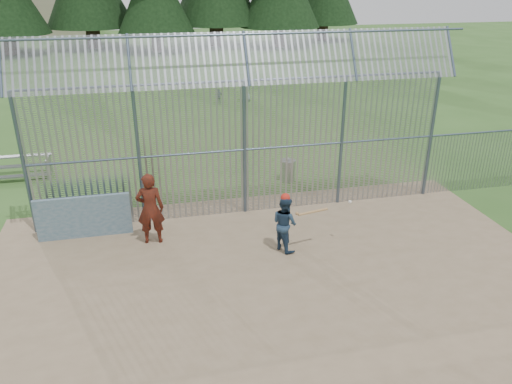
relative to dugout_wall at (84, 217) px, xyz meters
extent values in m
plane|color=#2D511E|center=(4.60, -2.90, -0.62)|extent=(120.00, 120.00, 0.00)
cube|color=#756047|center=(4.60, -3.40, -0.61)|extent=(14.00, 10.00, 0.02)
cube|color=#38566B|center=(0.00, 0.00, 0.00)|extent=(2.50, 0.12, 1.20)
imported|color=#223750|center=(5.15, -1.86, 0.15)|extent=(0.83, 0.90, 1.50)
imported|color=maroon|center=(1.78, -0.70, 0.39)|extent=(0.76, 0.53, 1.98)
imported|color=gray|center=(7.57, 14.73, 0.05)|extent=(0.76, 0.63, 1.34)
imported|color=slate|center=(5.96, 14.43, -0.19)|extent=(0.52, 0.25, 0.86)
sphere|color=red|center=(5.15, -1.86, 0.88)|extent=(0.24, 0.24, 0.24)
cylinder|color=#AA7F4C|center=(5.85, -2.01, 0.48)|extent=(0.85, 0.24, 0.07)
sphere|color=#AA7F4C|center=(5.42, -2.01, 0.48)|extent=(0.09, 0.09, 0.09)
sphere|color=white|center=(6.89, -1.89, 0.60)|extent=(0.09, 0.09, 0.09)
cylinder|color=gray|center=(6.58, 2.78, -0.27)|extent=(0.52, 0.52, 0.70)
cylinder|color=#9EA0A5|center=(6.58, 2.78, 0.10)|extent=(0.56, 0.56, 0.05)
sphere|color=#9EA0A5|center=(6.58, 2.78, 0.15)|extent=(0.10, 0.10, 0.10)
cube|color=slate|center=(-3.06, 4.74, -0.42)|extent=(3.00, 0.25, 0.05)
cube|color=gray|center=(-3.06, 5.09, -0.17)|extent=(3.00, 0.25, 0.05)
cube|color=gray|center=(-3.06, 5.44, 0.08)|extent=(3.00, 0.25, 0.05)
cube|color=gray|center=(-1.66, 5.09, -0.27)|extent=(0.06, 0.90, 0.70)
cylinder|color=#47566B|center=(-1.40, 0.60, 1.38)|extent=(0.10, 0.10, 4.00)
cylinder|color=#47566B|center=(1.60, 0.60, 1.38)|extent=(0.10, 0.10, 4.00)
cylinder|color=#47566B|center=(4.60, 0.60, 1.38)|extent=(0.10, 0.10, 4.00)
cylinder|color=#47566B|center=(7.60, 0.60, 1.38)|extent=(0.10, 0.10, 4.00)
cylinder|color=#47566B|center=(10.60, 0.60, 1.38)|extent=(0.10, 0.10, 4.00)
cylinder|color=#47566B|center=(4.60, 0.60, 3.38)|extent=(12.00, 0.07, 0.07)
cylinder|color=#47566B|center=(4.60, 0.60, 1.38)|extent=(12.00, 0.06, 0.06)
cube|color=gray|center=(4.60, 0.60, 1.38)|extent=(12.00, 0.02, 4.00)
cube|color=gray|center=(4.60, 0.23, 4.03)|extent=(12.00, 0.77, 1.31)
cylinder|color=#47566B|center=(10.60, 0.60, 0.38)|extent=(0.08, 0.08, 2.00)
cylinder|color=#332319|center=(-9.40, 37.10, 0.91)|extent=(1.19, 1.19, 3.06)
cylinder|color=#332319|center=(-2.40, 40.10, 1.09)|extent=(1.33, 1.33, 3.42)
cylinder|color=#332319|center=(3.60, 36.10, 0.82)|extent=(1.12, 1.12, 2.88)
cylinder|color=#332319|center=(9.60, 39.10, 1.18)|extent=(1.40, 1.40, 3.60)
cylinder|color=#332319|center=(15.60, 37.10, 1.00)|extent=(1.26, 1.26, 3.24)
cylinder|color=#332319|center=(21.60, 41.10, 0.91)|extent=(1.19, 1.19, 3.06)
cube|color=#B2A58C|center=(-7.40, 55.10, 2.38)|extent=(8.00, 7.00, 6.00)
camera|label=1|loc=(1.88, -12.88, 6.06)|focal=35.00mm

